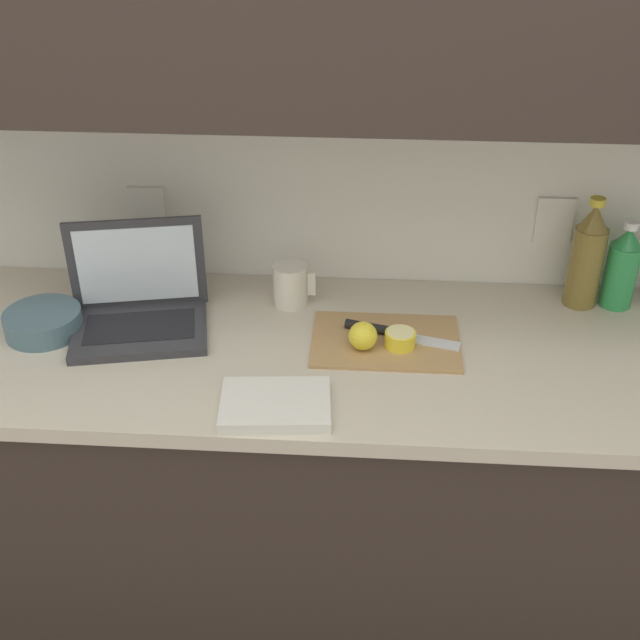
% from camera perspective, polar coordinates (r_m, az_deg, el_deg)
% --- Properties ---
extents(ground_plane, '(12.00, 12.00, 0.00)m').
position_cam_1_polar(ground_plane, '(2.47, -4.74, -20.18)').
color(ground_plane, '#564C47').
rests_on(ground_plane, ground).
extents(wall_back, '(5.20, 0.38, 2.60)m').
position_cam_1_polar(wall_back, '(1.82, -5.82, 19.54)').
color(wall_back, white).
rests_on(wall_back, ground_plane).
extents(counter_unit, '(2.50, 0.65, 0.94)m').
position_cam_1_polar(counter_unit, '(2.12, -5.93, -12.01)').
color(counter_unit, '#332823').
rests_on(counter_unit, ground_plane).
extents(laptop, '(0.35, 0.28, 0.24)m').
position_cam_1_polar(laptop, '(1.91, -12.75, 1.18)').
color(laptop, '#333338').
rests_on(laptop, counter_unit).
extents(cutting_board, '(0.34, 0.23, 0.01)m').
position_cam_1_polar(cutting_board, '(1.83, 4.69, -1.50)').
color(cutting_board, tan).
rests_on(cutting_board, counter_unit).
extents(knife, '(0.27, 0.10, 0.02)m').
position_cam_1_polar(knife, '(1.84, 4.45, -0.75)').
color(knife, silver).
rests_on(knife, cutting_board).
extents(lemon_half_cut, '(0.07, 0.07, 0.04)m').
position_cam_1_polar(lemon_half_cut, '(1.80, 5.72, -1.33)').
color(lemon_half_cut, yellow).
rests_on(lemon_half_cut, cutting_board).
extents(lemon_whole_beside, '(0.06, 0.06, 0.06)m').
position_cam_1_polar(lemon_whole_beside, '(1.77, 3.07, -1.13)').
color(lemon_whole_beside, yellow).
rests_on(lemon_whole_beside, cutting_board).
extents(bottle_green_soda, '(0.08, 0.08, 0.28)m').
position_cam_1_polar(bottle_green_soda, '(2.01, 18.45, 4.28)').
color(bottle_green_soda, olive).
rests_on(bottle_green_soda, counter_unit).
extents(bottle_oil_tall, '(0.08, 0.08, 0.22)m').
position_cam_1_polar(bottle_oil_tall, '(2.05, 20.68, 3.48)').
color(bottle_oil_tall, '#2D934C').
rests_on(bottle_oil_tall, counter_unit).
extents(measuring_cup, '(0.10, 0.08, 0.10)m').
position_cam_1_polar(measuring_cup, '(1.95, -2.10, 2.52)').
color(measuring_cup, silver).
rests_on(measuring_cup, counter_unit).
extents(bowl_white, '(0.18, 0.18, 0.05)m').
position_cam_1_polar(bowl_white, '(1.95, -19.08, -0.15)').
color(bowl_white, slate).
rests_on(bowl_white, counter_unit).
extents(dish_towel, '(0.23, 0.18, 0.02)m').
position_cam_1_polar(dish_towel, '(1.62, -3.19, -6.03)').
color(dish_towel, silver).
rests_on(dish_towel, counter_unit).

